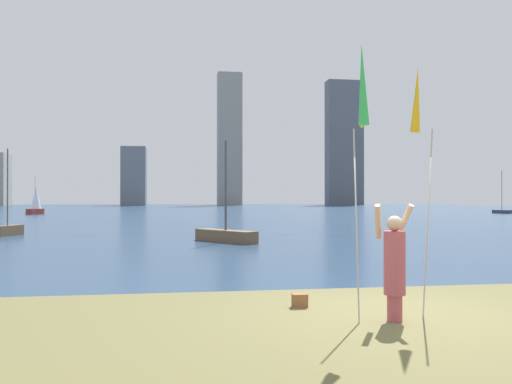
{
  "coord_description": "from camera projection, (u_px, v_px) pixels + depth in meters",
  "views": [
    {
      "loc": [
        -3.55,
        -8.41,
        1.91
      ],
      "look_at": [
        -0.26,
        12.74,
        2.06
      ],
      "focal_mm": 38.57,
      "sensor_mm": 36.0,
      "label": 1
    }
  ],
  "objects": [
    {
      "name": "sailboat_7",
      "position": [
        36.0,
        201.0,
        57.13
      ],
      "size": [
        1.51,
        2.14,
        3.92
      ],
      "color": "maroon",
      "rests_on": "ground"
    },
    {
      "name": "skyline_tower_2",
      "position": [
        230.0,
        139.0,
        112.86
      ],
      "size": [
        4.94,
        3.3,
        27.13
      ],
      "color": "gray",
      "rests_on": "ground"
    },
    {
      "name": "skyline_tower_3",
      "position": [
        344.0,
        143.0,
        117.26
      ],
      "size": [
        7.64,
        3.45,
        26.46
      ],
      "color": "#565B66",
      "rests_on": "ground"
    },
    {
      "name": "kite_flag_right",
      "position": [
        417.0,
        107.0,
        8.89
      ],
      "size": [
        0.16,
        0.69,
        3.99
      ],
      "color": "#B2B2B7",
      "rests_on": "ground"
    },
    {
      "name": "person",
      "position": [
        394.0,
        263.0,
        8.35
      ],
      "size": [
        0.65,
        0.48,
        1.79
      ],
      "rotation": [
        0.0,
        0.0,
        0.31
      ],
      "color": "#B24C59",
      "rests_on": "ground"
    },
    {
      "name": "sailboat_3",
      "position": [
        502.0,
        211.0,
        59.76
      ],
      "size": [
        1.45,
        2.05,
        4.65
      ],
      "color": "#333D51",
      "rests_on": "ground"
    },
    {
      "name": "sailboat_0",
      "position": [
        7.0,
        229.0,
        26.26
      ],
      "size": [
        1.19,
        1.77,
        4.17
      ],
      "color": "brown",
      "rests_on": "ground"
    },
    {
      "name": "ground",
      "position": [
        204.0,
        214.0,
        59.18
      ],
      "size": [
        120.0,
        138.0,
        0.12
      ],
      "color": "brown"
    },
    {
      "name": "bag",
      "position": [
        300.0,
        301.0,
        9.4
      ],
      "size": [
        0.26,
        0.16,
        0.23
      ],
      "color": "brown",
      "rests_on": "ground"
    },
    {
      "name": "kite_flag_left",
      "position": [
        362.0,
        92.0,
        8.09
      ],
      "size": [
        0.16,
        0.54,
        4.17
      ],
      "color": "#B2B2B7",
      "rests_on": "ground"
    },
    {
      "name": "sailboat_5",
      "position": [
        226.0,
        235.0,
        22.71
      ],
      "size": [
        2.42,
        2.98,
        4.2
      ],
      "color": "brown",
      "rests_on": "ground"
    },
    {
      "name": "skyline_tower_1",
      "position": [
        134.0,
        176.0,
        110.25
      ],
      "size": [
        4.78,
        7.19,
        11.62
      ],
      "color": "slate",
      "rests_on": "ground"
    }
  ]
}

